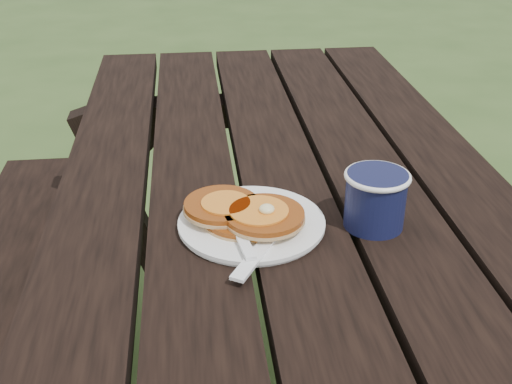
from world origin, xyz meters
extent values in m
cube|color=black|center=(0.00, 0.00, 0.73)|extent=(0.75, 1.80, 0.04)
cylinder|color=white|center=(-0.07, -0.03, 0.76)|extent=(0.23, 0.23, 0.01)
cylinder|color=#8A3E0F|center=(-0.08, -0.03, 0.77)|extent=(0.11, 0.11, 0.01)
cylinder|color=#8A3E0F|center=(-0.11, -0.01, 0.78)|extent=(0.11, 0.11, 0.01)
cylinder|color=#8A3E0F|center=(-0.05, -0.05, 0.78)|extent=(0.12, 0.12, 0.01)
cylinder|color=orange|center=(-0.06, -0.04, 0.79)|extent=(0.09, 0.09, 0.00)
ellipsoid|color=#F4E59E|center=(-0.05, -0.05, 0.79)|extent=(0.02, 0.02, 0.01)
cube|color=white|center=(-0.06, -0.10, 0.76)|extent=(0.11, 0.17, 0.00)
cylinder|color=#111536|center=(0.11, -0.04, 0.79)|extent=(0.09, 0.09, 0.09)
torus|color=white|center=(0.11, -0.04, 0.83)|extent=(0.10, 0.10, 0.01)
cylinder|color=black|center=(0.11, -0.04, 0.83)|extent=(0.08, 0.08, 0.01)
camera|label=1|loc=(-0.15, -0.84, 1.25)|focal=45.00mm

